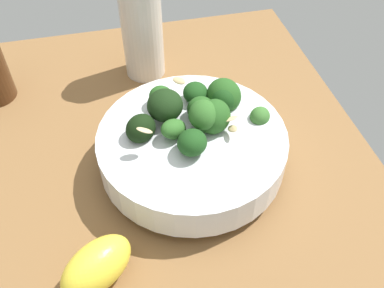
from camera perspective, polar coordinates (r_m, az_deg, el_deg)
The scene contains 4 objects.
ground_plane at distance 58.38cm, azimuth -5.80°, elevation -1.05°, with size 56.11×56.11×4.78cm, color brown.
bowl_of_broccoli at distance 50.59cm, azimuth 0.09°, elevation 0.33°, with size 22.19×22.19×10.18cm.
lemon_wedge at distance 43.94cm, azimuth -12.60°, elevation -15.66°, with size 7.82×4.51×4.97cm, color yellow.
bottle_tall at distance 63.28cm, azimuth -6.75°, elevation 15.48°, with size 5.91×5.91×17.38cm.
Camera 1 is at (-3.23, -39.23, 40.72)cm, focal length 39.93 mm.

